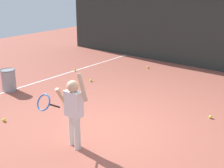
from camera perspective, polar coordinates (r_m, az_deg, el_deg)
ground_plane at (r=6.30m, az=-1.02°, el=-7.53°), size 20.00×20.00×0.00m
court_line_sideline at (r=9.14m, az=-12.89°, el=0.46°), size 0.05×9.00×0.00m
back_fence_windscreen at (r=10.25m, az=18.10°, el=11.95°), size 11.69×0.08×3.49m
fence_post_0 at (r=13.40m, az=-5.76°, el=14.43°), size 0.09×0.09×3.64m
fence_post_1 at (r=11.61m, az=4.71°, el=13.82°), size 0.09×0.09×3.64m
fence_post_2 at (r=10.30m, az=18.27°, el=12.38°), size 0.09×0.09×3.64m
tennis_player at (r=5.29m, az=-7.14°, el=-4.32°), size 0.71×0.58×1.35m
ball_hopper at (r=8.54m, az=-18.16°, el=0.72°), size 0.38×0.38×0.56m
tennis_ball_0 at (r=6.91m, az=17.33°, el=-5.68°), size 0.07×0.07×0.07m
tennis_ball_1 at (r=10.00m, az=-6.69°, el=2.56°), size 0.07×0.07×0.07m
tennis_ball_3 at (r=10.30m, az=6.47°, el=3.04°), size 0.07×0.07×0.07m
tennis_ball_4 at (r=6.82m, az=-18.91°, el=-6.16°), size 0.07×0.07×0.07m
tennis_ball_7 at (r=8.92m, az=-3.84°, el=0.65°), size 0.07×0.07×0.07m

